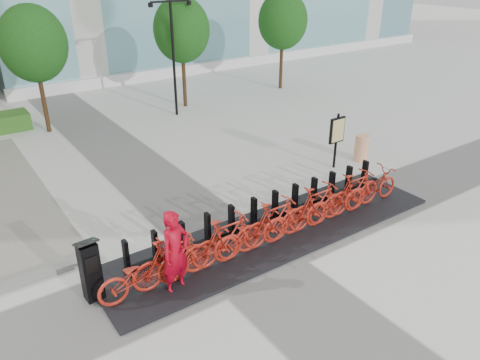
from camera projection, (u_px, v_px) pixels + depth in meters
ground at (241, 255)px, 11.55m from camera, size 120.00×120.00×0.00m
tree_1 at (33, 44)px, 18.11m from camera, size 2.60×2.60×5.10m
tree_2 at (182, 30)px, 21.45m from camera, size 2.60×2.60×5.10m
tree_3 at (283, 21)px, 24.52m from camera, size 2.60×2.60×5.10m
streetlamp at (173, 46)px, 20.39m from camera, size 2.00×0.20×5.00m
dock_pad at (275, 233)px, 12.43m from camera, size 9.60×2.40×0.08m
dock_rail_posts at (266, 209)px, 12.61m from camera, size 8.02×0.50×0.85m
bike_0 at (142, 273)px, 9.92m from camera, size 2.01×0.70×1.05m
bike_1 at (172, 259)px, 10.26m from camera, size 1.95×0.55×1.17m
bike_2 at (201, 251)px, 10.66m from camera, size 2.01×0.70×1.05m
bike_3 at (227, 239)px, 11.00m from camera, size 1.95×0.55×1.17m
bike_4 at (252, 232)px, 11.40m from camera, size 2.01×0.70×1.05m
bike_5 at (275, 221)px, 11.74m from camera, size 1.95×0.55×1.17m
bike_6 at (297, 215)px, 12.14m from camera, size 2.01×0.70×1.05m
bike_7 at (317, 205)px, 12.48m from camera, size 1.95×0.55×1.17m
bike_8 at (336, 200)px, 12.87m from camera, size 2.01×0.70×1.05m
bike_9 at (355, 191)px, 13.22m from camera, size 1.95×0.55×1.17m
bike_10 at (372, 187)px, 13.61m from camera, size 2.01×0.70×1.05m
kiosk at (90, 270)px, 9.71m from camera, size 0.48×0.41×1.48m
worker_red at (176, 253)px, 9.93m from camera, size 0.83×0.67×1.98m
construction_barrel at (361, 148)px, 16.70m from camera, size 0.53×0.53×0.95m
map_sign at (337, 132)px, 15.80m from camera, size 0.64×0.12×1.94m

